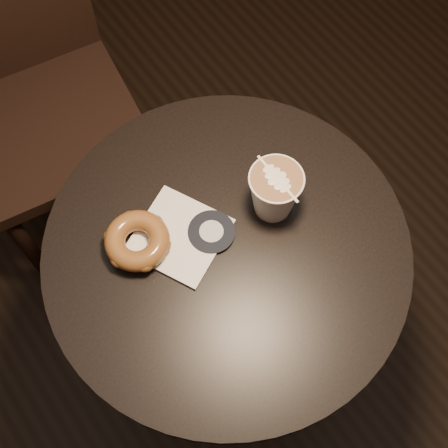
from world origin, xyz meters
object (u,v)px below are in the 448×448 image
at_px(chair, 22,66).
at_px(pastry_bag, 179,236).
at_px(doughnut, 137,241).
at_px(latte_cup, 274,193).
at_px(cafe_table, 226,283).

relative_size(chair, pastry_bag, 7.00).
distance_m(doughnut, latte_cup, 0.27).
xyz_separation_m(cafe_table, latte_cup, (0.12, 0.02, 0.26)).
bearing_deg(pastry_bag, doughnut, 132.50).
bearing_deg(cafe_table, pastry_bag, 130.46).
xyz_separation_m(chair, latte_cup, (0.21, -0.70, 0.19)).
height_order(chair, pastry_bag, chair).
relative_size(cafe_table, doughnut, 6.11).
bearing_deg(doughnut, pastry_bag, -21.36).
relative_size(cafe_table, latte_cup, 6.61).
relative_size(doughnut, latte_cup, 1.08).
distance_m(pastry_bag, doughnut, 0.08).
height_order(cafe_table, doughnut, doughnut).
bearing_deg(pastry_bag, cafe_table, -75.68).
height_order(cafe_table, chair, chair).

